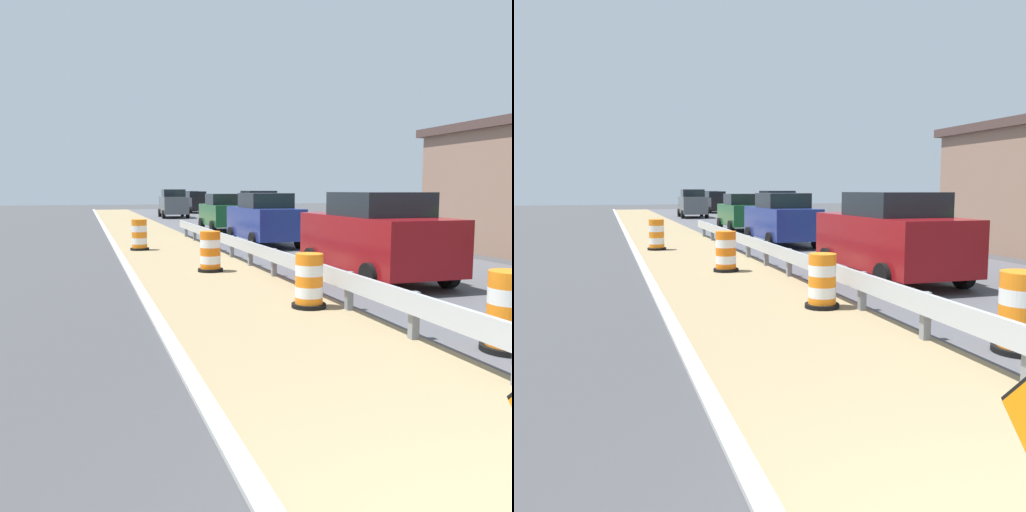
% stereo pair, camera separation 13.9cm
% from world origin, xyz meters
% --- Properties ---
extents(guardrail_median, '(0.18, 42.97, 0.71)m').
position_xyz_m(guardrail_median, '(2.05, 2.73, 0.52)').
color(guardrail_median, '#ADB2B7').
rests_on(guardrail_median, ground).
extents(traffic_barrel_nearest, '(0.73, 0.73, 1.09)m').
position_xyz_m(traffic_barrel_nearest, '(2.98, 3.86, 0.49)').
color(traffic_barrel_nearest, orange).
rests_on(traffic_barrel_nearest, ground).
extents(traffic_barrel_close, '(0.64, 0.64, 1.00)m').
position_xyz_m(traffic_barrel_close, '(1.50, 7.22, 0.45)').
color(traffic_barrel_close, orange).
rests_on(traffic_barrel_close, ground).
extents(traffic_barrel_mid, '(0.67, 0.67, 1.07)m').
position_xyz_m(traffic_barrel_mid, '(0.77, 12.18, 0.48)').
color(traffic_barrel_mid, orange).
rests_on(traffic_barrel_mid, ground).
extents(traffic_barrel_far, '(0.67, 0.67, 1.10)m').
position_xyz_m(traffic_barrel_far, '(-0.50, 18.05, 0.50)').
color(traffic_barrel_far, orange).
rests_on(traffic_barrel_far, ground).
extents(car_lead_near_lane, '(2.16, 4.64, 2.18)m').
position_xyz_m(car_lead_near_lane, '(4.31, 40.87, 1.09)').
color(car_lead_near_lane, '#4C5156').
rests_on(car_lead_near_lane, ground).
extents(car_trailing_near_lane, '(2.13, 4.61, 2.09)m').
position_xyz_m(car_trailing_near_lane, '(7.96, 30.37, 1.05)').
color(car_trailing_near_lane, navy).
rests_on(car_trailing_near_lane, ground).
extents(car_lead_far_lane, '(1.94, 4.01, 1.95)m').
position_xyz_m(car_lead_far_lane, '(4.57, 26.01, 0.97)').
color(car_lead_far_lane, '#195128').
rests_on(car_lead_far_lane, ground).
extents(car_mid_far_lane, '(2.04, 4.30, 2.00)m').
position_xyz_m(car_mid_far_lane, '(7.76, 49.09, 1.00)').
color(car_mid_far_lane, black).
rests_on(car_mid_far_lane, ground).
extents(car_trailing_far_lane, '(2.03, 4.52, 2.03)m').
position_xyz_m(car_trailing_far_lane, '(4.30, 18.34, 1.02)').
color(car_trailing_far_lane, navy).
rests_on(car_trailing_far_lane, ground).
extents(car_distant_a, '(2.00, 4.74, 2.02)m').
position_xyz_m(car_distant_a, '(8.19, 54.74, 1.01)').
color(car_distant_a, navy).
rests_on(car_distant_a, ground).
extents(car_distant_b, '(2.16, 4.70, 2.10)m').
position_xyz_m(car_distant_b, '(4.27, 9.72, 1.05)').
color(car_distant_b, maroon).
rests_on(car_distant_b, ground).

